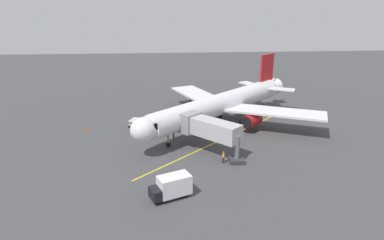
{
  "coord_description": "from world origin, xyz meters",
  "views": [
    {
      "loc": [
        9.15,
        56.58,
        20.01
      ],
      "look_at": [
        4.49,
        5.77,
        3.0
      ],
      "focal_mm": 30.75,
      "sensor_mm": 36.0,
      "label": 1
    }
  ],
  "objects_px": {
    "airplane": "(223,104)",
    "box_truck_near_nose": "(171,187)",
    "safety_cone_nose_left": "(88,128)",
    "ground_crew_marshaller": "(223,157)",
    "ground_crew_wing_walker": "(174,133)",
    "safety_cone_nose_right": "(85,130)",
    "baggage_cart_starboard_side": "(135,123)",
    "tug_portside": "(194,98)",
    "jet_bridge": "(206,128)"
  },
  "relations": [
    {
      "from": "tug_portside",
      "to": "safety_cone_nose_right",
      "type": "relative_size",
      "value": 4.94
    },
    {
      "from": "ground_crew_marshaller",
      "to": "safety_cone_nose_right",
      "type": "bearing_deg",
      "value": -33.44
    },
    {
      "from": "safety_cone_nose_left",
      "to": "box_truck_near_nose",
      "type": "bearing_deg",
      "value": 120.32
    },
    {
      "from": "ground_crew_marshaller",
      "to": "safety_cone_nose_right",
      "type": "distance_m",
      "value": 26.02
    },
    {
      "from": "safety_cone_nose_right",
      "to": "airplane",
      "type": "bearing_deg",
      "value": -176.61
    },
    {
      "from": "tug_portside",
      "to": "ground_crew_marshaller",
      "type": "bearing_deg",
      "value": 91.3
    },
    {
      "from": "airplane",
      "to": "box_truck_near_nose",
      "type": "bearing_deg",
      "value": 67.2
    },
    {
      "from": "ground_crew_marshaller",
      "to": "baggage_cart_starboard_side",
      "type": "bearing_deg",
      "value": -51.18
    },
    {
      "from": "jet_bridge",
      "to": "safety_cone_nose_right",
      "type": "relative_size",
      "value": 17.64
    },
    {
      "from": "box_truck_near_nose",
      "to": "baggage_cart_starboard_side",
      "type": "xyz_separation_m",
      "value": [
        5.86,
        -24.8,
        -0.73
      ]
    },
    {
      "from": "ground_crew_marshaller",
      "to": "safety_cone_nose_left",
      "type": "xyz_separation_m",
      "value": [
        21.44,
        -15.68,
        -0.61
      ]
    },
    {
      "from": "baggage_cart_starboard_side",
      "to": "ground_crew_wing_walker",
      "type": "bearing_deg",
      "value": 135.21
    },
    {
      "from": "baggage_cart_starboard_side",
      "to": "safety_cone_nose_right",
      "type": "bearing_deg",
      "value": 14.74
    },
    {
      "from": "jet_bridge",
      "to": "tug_portside",
      "type": "relative_size",
      "value": 3.57
    },
    {
      "from": "airplane",
      "to": "tug_portside",
      "type": "distance_m",
      "value": 18.16
    },
    {
      "from": "tug_portside",
      "to": "safety_cone_nose_right",
      "type": "xyz_separation_m",
      "value": [
        20.95,
        18.98,
        -0.43
      ]
    },
    {
      "from": "ground_crew_wing_walker",
      "to": "tug_portside",
      "type": "bearing_deg",
      "value": -103.7
    },
    {
      "from": "jet_bridge",
      "to": "tug_portside",
      "type": "height_order",
      "value": "jet_bridge"
    },
    {
      "from": "ground_crew_wing_walker",
      "to": "baggage_cart_starboard_side",
      "type": "relative_size",
      "value": 0.58
    },
    {
      "from": "tug_portside",
      "to": "airplane",
      "type": "bearing_deg",
      "value": 100.99
    },
    {
      "from": "box_truck_near_nose",
      "to": "jet_bridge",
      "type": "bearing_deg",
      "value": -113.87
    },
    {
      "from": "airplane",
      "to": "safety_cone_nose_left",
      "type": "relative_size",
      "value": 60.68
    },
    {
      "from": "box_truck_near_nose",
      "to": "tug_portside",
      "type": "bearing_deg",
      "value": -99.15
    },
    {
      "from": "safety_cone_nose_left",
      "to": "tug_portside",
      "type": "bearing_deg",
      "value": -139.56
    },
    {
      "from": "ground_crew_wing_walker",
      "to": "airplane",
      "type": "bearing_deg",
      "value": -146.7
    },
    {
      "from": "jet_bridge",
      "to": "box_truck_near_nose",
      "type": "bearing_deg",
      "value": 66.13
    },
    {
      "from": "box_truck_near_nose",
      "to": "safety_cone_nose_right",
      "type": "height_order",
      "value": "box_truck_near_nose"
    },
    {
      "from": "ground_crew_marshaller",
      "to": "ground_crew_wing_walker",
      "type": "height_order",
      "value": "same"
    },
    {
      "from": "ground_crew_wing_walker",
      "to": "safety_cone_nose_left",
      "type": "relative_size",
      "value": 3.11
    },
    {
      "from": "airplane",
      "to": "baggage_cart_starboard_side",
      "type": "bearing_deg",
      "value": -2.75
    },
    {
      "from": "box_truck_near_nose",
      "to": "safety_cone_nose_right",
      "type": "relative_size",
      "value": 9.08
    },
    {
      "from": "ground_crew_marshaller",
      "to": "ground_crew_wing_walker",
      "type": "distance_m",
      "value": 11.73
    },
    {
      "from": "ground_crew_wing_walker",
      "to": "jet_bridge",
      "type": "bearing_deg",
      "value": 128.97
    },
    {
      "from": "ground_crew_wing_walker",
      "to": "safety_cone_nose_right",
      "type": "height_order",
      "value": "ground_crew_wing_walker"
    },
    {
      "from": "jet_bridge",
      "to": "box_truck_near_nose",
      "type": "xyz_separation_m",
      "value": [
        5.5,
        12.42,
        -2.38
      ]
    },
    {
      "from": "airplane",
      "to": "safety_cone_nose_right",
      "type": "bearing_deg",
      "value": 3.39
    },
    {
      "from": "baggage_cart_starboard_side",
      "to": "safety_cone_nose_right",
      "type": "distance_m",
      "value": 8.69
    },
    {
      "from": "ground_crew_wing_walker",
      "to": "baggage_cart_starboard_side",
      "type": "xyz_separation_m",
      "value": [
        6.82,
        -6.77,
        -0.23
      ]
    },
    {
      "from": "box_truck_near_nose",
      "to": "baggage_cart_starboard_side",
      "type": "height_order",
      "value": "box_truck_near_nose"
    },
    {
      "from": "jet_bridge",
      "to": "safety_cone_nose_left",
      "type": "xyz_separation_m",
      "value": [
        19.49,
        -11.52,
        -3.49
      ]
    },
    {
      "from": "jet_bridge",
      "to": "tug_portside",
      "type": "distance_m",
      "value": 29.33
    },
    {
      "from": "safety_cone_nose_left",
      "to": "ground_crew_marshaller",
      "type": "bearing_deg",
      "value": 143.82
    },
    {
      "from": "ground_crew_marshaller",
      "to": "box_truck_near_nose",
      "type": "xyz_separation_m",
      "value": [
        7.45,
        8.25,
        0.5
      ]
    },
    {
      "from": "airplane",
      "to": "ground_crew_marshaller",
      "type": "xyz_separation_m",
      "value": [
        2.65,
        15.78,
        -3.12
      ]
    },
    {
      "from": "jet_bridge",
      "to": "box_truck_near_nose",
      "type": "height_order",
      "value": "jet_bridge"
    },
    {
      "from": "jet_bridge",
      "to": "box_truck_near_nose",
      "type": "distance_m",
      "value": 13.78
    },
    {
      "from": "ground_crew_marshaller",
      "to": "tug_portside",
      "type": "bearing_deg",
      "value": -88.7
    },
    {
      "from": "airplane",
      "to": "baggage_cart_starboard_side",
      "type": "height_order",
      "value": "airplane"
    },
    {
      "from": "baggage_cart_starboard_side",
      "to": "safety_cone_nose_left",
      "type": "height_order",
      "value": "baggage_cart_starboard_side"
    },
    {
      "from": "ground_crew_wing_walker",
      "to": "safety_cone_nose_left",
      "type": "xyz_separation_m",
      "value": [
        14.95,
        -5.91,
        -0.61
      ]
    }
  ]
}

